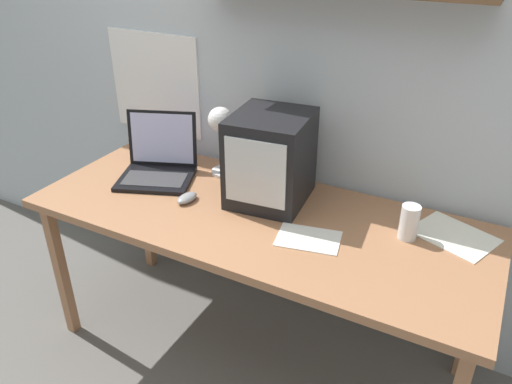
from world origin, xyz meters
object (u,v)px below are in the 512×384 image
object	(u,v)px
crt_monitor	(270,158)
printed_handout	(454,236)
laptop	(159,161)
desk_lamp	(221,129)
computer_mouse	(187,198)
corner_desk	(256,226)
loose_paper_near_monitor	(308,239)
juice_glass	(409,224)

from	to	relation	value
crt_monitor	printed_handout	distance (m)	0.76
laptop	desk_lamp	world-z (taller)	desk_lamp
desk_lamp	computer_mouse	distance (m)	0.34
crt_monitor	desk_lamp	xyz separation A→B (m)	(-0.27, 0.07, 0.06)
laptop	printed_handout	world-z (taller)	laptop
corner_desk	printed_handout	xyz separation A→B (m)	(0.73, 0.21, 0.06)
corner_desk	loose_paper_near_monitor	size ratio (longest dim) A/B	7.12
crt_monitor	printed_handout	size ratio (longest dim) A/B	1.10
laptop	printed_handout	bearing A→B (deg)	-16.68
desk_lamp	computer_mouse	xyz separation A→B (m)	(-0.02, -0.25, -0.23)
loose_paper_near_monitor	crt_monitor	bearing A→B (deg)	142.02
desk_lamp	printed_handout	bearing A→B (deg)	-22.53
crt_monitor	printed_handout	world-z (taller)	crt_monitor
loose_paper_near_monitor	laptop	bearing A→B (deg)	168.38
laptop	desk_lamp	xyz separation A→B (m)	(0.28, 0.10, 0.17)
crt_monitor	printed_handout	bearing A→B (deg)	-0.71
crt_monitor	desk_lamp	world-z (taller)	crt_monitor
corner_desk	desk_lamp	bearing A→B (deg)	143.93
desk_lamp	loose_paper_near_monitor	bearing A→B (deg)	-49.51
crt_monitor	loose_paper_near_monitor	xyz separation A→B (m)	(0.26, -0.21, -0.18)
printed_handout	corner_desk	bearing A→B (deg)	-164.15
corner_desk	printed_handout	distance (m)	0.76
crt_monitor	loose_paper_near_monitor	world-z (taller)	crt_monitor
juice_glass	laptop	bearing A→B (deg)	-179.29
desk_lamp	loose_paper_near_monitor	world-z (taller)	desk_lamp
crt_monitor	printed_handout	xyz separation A→B (m)	(0.74, 0.07, -0.18)
juice_glass	computer_mouse	bearing A→B (deg)	-169.55
corner_desk	juice_glass	bearing A→B (deg)	11.23
computer_mouse	loose_paper_near_monitor	size ratio (longest dim) A/B	0.42
desk_lamp	juice_glass	distance (m)	0.88
juice_glass	printed_handout	distance (m)	0.19
juice_glass	printed_handout	size ratio (longest dim) A/B	0.40
crt_monitor	laptop	xyz separation A→B (m)	(-0.55, -0.04, -0.12)
desk_lamp	computer_mouse	world-z (taller)	desk_lamp
laptop	loose_paper_near_monitor	distance (m)	0.84
laptop	corner_desk	bearing A→B (deg)	-31.60
crt_monitor	desk_lamp	size ratio (longest dim) A/B	1.09
corner_desk	desk_lamp	xyz separation A→B (m)	(-0.28, 0.21, 0.30)
printed_handout	crt_monitor	bearing A→B (deg)	-174.70
crt_monitor	laptop	distance (m)	0.57
computer_mouse	printed_handout	bearing A→B (deg)	13.87
loose_paper_near_monitor	printed_handout	bearing A→B (deg)	30.13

